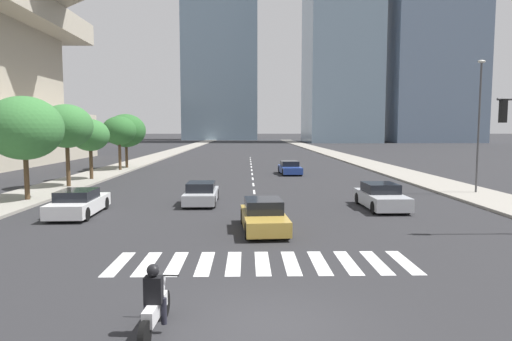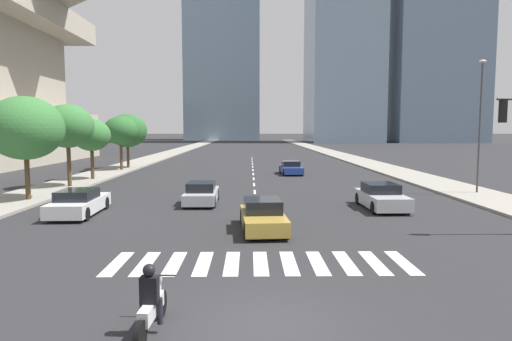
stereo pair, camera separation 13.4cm
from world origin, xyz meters
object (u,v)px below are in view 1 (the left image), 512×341
at_px(sedan_white_4, 79,203).
at_px(street_tree_fifth, 126,131).
at_px(sedan_silver_0, 201,194).
at_px(sedan_gold_2, 264,216).
at_px(street_tree_nearest, 24,128).
at_px(street_tree_second, 66,126).
at_px(sedan_blue_1, 290,168).
at_px(motorcycle_lead, 155,306).
at_px(street_tree_third, 90,135).
at_px(street_tree_fourth, 119,131).
at_px(street_lamp_east, 479,117).
at_px(sedan_silver_3, 381,197).

distance_m(sedan_white_4, street_tree_fifth, 26.17).
bearing_deg(sedan_silver_0, sedan_gold_2, -154.49).
relative_size(sedan_white_4, street_tree_nearest, 0.78).
relative_size(sedan_silver_0, street_tree_fifth, 0.75).
bearing_deg(sedan_white_4, street_tree_second, 22.25).
bearing_deg(street_tree_nearest, sedan_blue_1, 43.26).
xyz_separation_m(motorcycle_lead, street_tree_third, (-10.80, 27.66, 3.12)).
height_order(motorcycle_lead, sedan_white_4, motorcycle_lead).
xyz_separation_m(street_tree_second, street_tree_fifth, (0.00, 15.48, -0.36)).
xyz_separation_m(street_tree_nearest, street_tree_fifth, (0.00, 21.48, -0.22)).
distance_m(sedan_silver_0, street_tree_second, 12.79).
bearing_deg(street_tree_fourth, sedan_white_4, -79.06).
bearing_deg(street_tree_nearest, sedan_silver_0, -4.69).
bearing_deg(street_tree_fourth, sedan_blue_1, -11.09).
distance_m(sedan_blue_1, street_tree_second, 19.69).
bearing_deg(sedan_gold_2, street_tree_nearest, -123.19).
bearing_deg(street_tree_second, sedan_silver_0, -34.03).
bearing_deg(street_tree_fourth, street_lamp_east, -31.08).
bearing_deg(sedan_blue_1, sedan_white_4, -34.45).
xyz_separation_m(sedan_silver_0, sedan_blue_1, (6.58, 16.54, -0.00)).
distance_m(street_tree_second, street_tree_third, 4.76).
xyz_separation_m(street_lamp_east, street_tree_second, (-27.45, 3.56, -0.55)).
height_order(sedan_gold_2, sedan_silver_3, sedan_silver_3).
relative_size(street_lamp_east, street_tree_fourth, 1.58).
xyz_separation_m(sedan_gold_2, street_tree_fifth, (-13.38, 29.02, 3.44)).
xyz_separation_m(sedan_gold_2, sedan_silver_3, (6.43, 5.03, 0.03)).
bearing_deg(street_tree_third, sedan_gold_2, -53.75).
distance_m(motorcycle_lead, sedan_white_4, 14.36).
relative_size(sedan_gold_2, street_tree_second, 0.74).
bearing_deg(motorcycle_lead, street_tree_fifth, 18.68).
xyz_separation_m(street_lamp_east, street_tree_nearest, (-27.45, -2.44, -0.70)).
bearing_deg(sedan_silver_0, street_tree_fourth, 26.62).
bearing_deg(street_tree_fourth, sedan_silver_0, -62.95).
xyz_separation_m(street_lamp_east, street_tree_third, (-27.45, 8.27, -1.25)).
bearing_deg(sedan_silver_0, street_tree_fifth, 23.96).
bearing_deg(sedan_white_4, street_tree_nearest, 45.96).
bearing_deg(sedan_silver_3, sedan_blue_1, -171.46).
bearing_deg(street_tree_second, motorcycle_lead, -64.80).
bearing_deg(street_tree_fifth, motorcycle_lead, -74.30).
distance_m(sedan_blue_1, street_tree_fourth, 17.36).
xyz_separation_m(street_tree_fourth, street_tree_fifth, (0.00, 2.50, -0.01)).
bearing_deg(sedan_silver_0, street_tree_second, 55.53).
bearing_deg(motorcycle_lead, street_lamp_east, -37.66).
relative_size(street_tree_second, street_tree_fourth, 1.09).
height_order(street_lamp_east, street_tree_fifth, street_lamp_east).
xyz_separation_m(sedan_silver_0, street_tree_third, (-10.12, 11.54, 3.13)).
height_order(motorcycle_lead, street_tree_third, street_tree_third).
relative_size(motorcycle_lead, sedan_blue_1, 0.50).
bearing_deg(street_tree_fifth, street_lamp_east, -34.75).
bearing_deg(sedan_gold_2, street_tree_third, -147.54).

